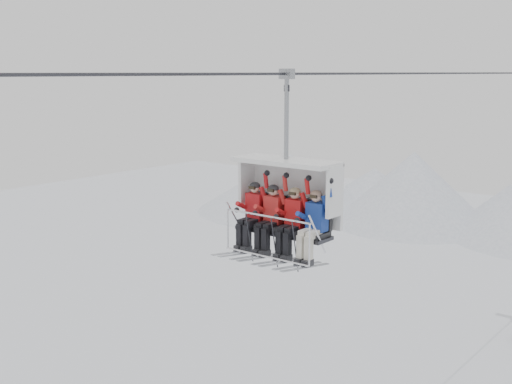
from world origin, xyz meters
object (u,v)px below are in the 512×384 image
Objects in this scene: skier_center_left at (271,216)px; skier_far_left at (253,212)px; skier_far_right at (314,223)px; chairlift_carrier at (289,194)px; skier_center_right at (293,219)px.

skier_far_left is at bearing 180.00° from skier_center_left.
skier_center_left is at bearing 180.00° from skier_far_right.
skier_center_left is at bearing 0.00° from skier_far_left.
skier_far_right is (1.65, 0.00, 0.00)m from skier_far_left.
chairlift_carrier reaches higher than skier_center_left.
skier_far_left is at bearing -158.98° from chairlift_carrier.
skier_center_right is (0.32, -0.30, -0.47)m from chairlift_carrier.
chairlift_carrier is 1.03m from skier_far_right.
skier_center_right is at bearing 0.00° from skier_center_left.
skier_center_right is 1.00× the size of skier_far_right.
skier_center_right is 0.54m from skier_far_right.
skier_center_left and skier_far_right have the same top height.
skier_center_right is at bearing 0.00° from skier_far_left.
skier_far_left is at bearing 180.00° from skier_far_right.
skier_far_right is at bearing -19.41° from chairlift_carrier.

